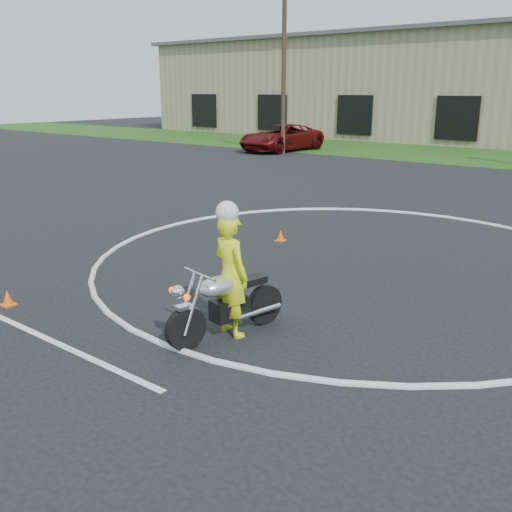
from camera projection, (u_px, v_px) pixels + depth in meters
The scene contains 6 objects.
ground at pixel (279, 295), 11.22m from camera, with size 120.00×120.00×0.00m, color black.
course_markings at pixel (465, 264), 13.21m from camera, with size 19.05×19.05×0.12m.
primary_motorcycle at pixel (225, 303), 9.19m from camera, with size 0.93×2.27×1.21m.
rider_primary_grp at pixel (231, 272), 9.16m from camera, with size 0.82×0.63×2.24m.
pickup_grp at pixel (281, 138), 37.51m from camera, with size 3.39×6.43×1.73m.
warehouse at pixel (380, 87), 50.89m from camera, with size 41.00×17.00×8.30m.
Camera 1 is at (6.18, -8.57, 3.89)m, focal length 40.00 mm.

